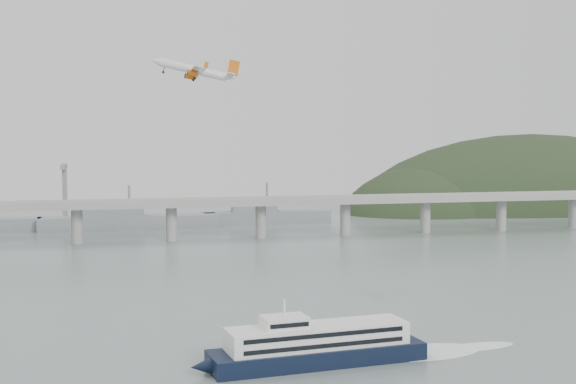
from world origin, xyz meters
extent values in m
plane|color=slate|center=(0.00, 0.00, 0.00)|extent=(900.00, 900.00, 0.00)
cube|color=gray|center=(0.00, 200.00, 20.00)|extent=(800.00, 22.00, 2.20)
cube|color=gray|center=(0.00, 189.50, 22.00)|extent=(800.00, 0.60, 1.80)
cube|color=gray|center=(0.00, 210.50, 22.00)|extent=(800.00, 0.60, 1.80)
cylinder|color=gray|center=(-80.00, 200.00, 9.50)|extent=(6.00, 6.00, 21.00)
cylinder|color=gray|center=(-30.00, 200.00, 9.50)|extent=(6.00, 6.00, 21.00)
cylinder|color=gray|center=(20.00, 200.00, 9.50)|extent=(6.00, 6.00, 21.00)
cylinder|color=gray|center=(70.00, 200.00, 9.50)|extent=(6.00, 6.00, 21.00)
cylinder|color=gray|center=(120.00, 200.00, 9.50)|extent=(6.00, 6.00, 21.00)
cylinder|color=gray|center=(170.00, 200.00, 9.50)|extent=(6.00, 6.00, 21.00)
cylinder|color=gray|center=(220.00, 200.00, 9.50)|extent=(6.00, 6.00, 21.00)
ellipsoid|color=#1F2E1A|center=(270.00, 330.00, -18.00)|extent=(320.00, 150.00, 156.00)
ellipsoid|color=#1F2E1A|center=(175.00, 320.00, -12.00)|extent=(140.00, 110.00, 96.00)
cube|color=slate|center=(-50.00, 265.00, 4.00)|extent=(110.55, 21.43, 8.00)
cube|color=slate|center=(-61.00, 265.00, 12.00)|extent=(39.01, 16.73, 8.00)
cylinder|color=slate|center=(-50.00, 265.00, 20.00)|extent=(1.60, 1.60, 14.00)
cube|color=slate|center=(40.00, 275.00, 4.00)|extent=(85.00, 13.60, 8.00)
cube|color=slate|center=(31.50, 275.00, 12.00)|extent=(29.75, 11.90, 8.00)
cylinder|color=slate|center=(40.00, 275.00, 20.00)|extent=(1.60, 1.60, 14.00)
cube|color=slate|center=(-90.00, 300.00, 20.00)|extent=(3.00, 3.00, 40.00)
cube|color=slate|center=(-90.00, 290.00, 38.00)|extent=(3.00, 28.00, 3.00)
cube|color=black|center=(-16.41, -41.91, 2.17)|extent=(55.35, 18.28, 4.35)
cone|color=black|center=(-45.61, -44.77, 2.17)|extent=(5.83, 4.86, 4.35)
cube|color=white|center=(-16.41, -41.91, 7.06)|extent=(46.48, 15.27, 5.43)
cube|color=black|center=(-15.88, -47.37, 8.48)|extent=(41.11, 4.20, 1.09)
cube|color=black|center=(-15.88, -47.37, 5.87)|extent=(41.11, 4.20, 1.09)
cube|color=black|center=(-16.95, -36.45, 8.48)|extent=(41.11, 4.20, 1.09)
cube|color=black|center=(-16.95, -36.45, 5.87)|extent=(41.11, 4.20, 1.09)
cube|color=white|center=(-25.06, -42.76, 11.19)|extent=(11.56, 8.63, 2.83)
cube|color=black|center=(-24.69, -46.60, 11.19)|extent=(9.75, 1.08, 1.09)
cylinder|color=white|center=(-25.06, -42.76, 14.67)|extent=(0.59, 0.59, 4.35)
ellipsoid|color=white|center=(13.87, -38.94, 0.05)|extent=(32.67, 18.63, 0.22)
ellipsoid|color=white|center=(29.01, -37.46, 0.05)|extent=(24.12, 10.08, 0.22)
cylinder|color=silver|center=(-32.86, 71.33, 81.92)|extent=(25.56, 4.69, 8.33)
cone|color=silver|center=(-47.01, 71.40, 84.84)|extent=(4.37, 3.45, 3.95)
cone|color=silver|center=(-18.17, 71.29, 79.34)|extent=(5.23, 3.47, 4.13)
cube|color=silver|center=(-32.15, 71.28, 80.85)|extent=(4.67, 30.70, 2.80)
cube|color=silver|center=(-18.93, 71.32, 80.15)|extent=(2.94, 10.85, 1.36)
cube|color=#CE5C0E|center=(-17.44, 71.47, 82.88)|extent=(5.17, 0.64, 6.58)
cylinder|color=#CE5C0E|center=(-33.77, 76.18, 79.64)|extent=(4.24, 2.29, 2.82)
cylinder|color=black|center=(-35.62, 76.19, 80.02)|extent=(0.76, 2.09, 2.10)
cube|color=silver|center=(-33.58, 76.23, 80.52)|extent=(2.43, 0.29, 1.53)
cylinder|color=#CE5C0E|center=(-33.71, 66.26, 80.15)|extent=(4.24, 2.29, 2.82)
cylinder|color=black|center=(-35.56, 66.27, 80.53)|extent=(0.76, 2.09, 2.10)
cube|color=silver|center=(-33.53, 66.31, 81.03)|extent=(2.43, 0.29, 1.53)
cylinder|color=black|center=(-32.50, 73.54, 79.14)|extent=(0.76, 0.44, 2.20)
cylinder|color=black|center=(-32.70, 73.49, 78.17)|extent=(1.18, 0.42, 1.19)
cylinder|color=black|center=(-32.47, 68.85, 79.38)|extent=(0.76, 0.44, 2.20)
cylinder|color=black|center=(-32.67, 68.80, 78.41)|extent=(1.18, 0.42, 1.19)
cylinder|color=black|center=(-43.98, 71.25, 81.64)|extent=(0.76, 0.44, 2.20)
cylinder|color=black|center=(-44.18, 71.20, 80.67)|extent=(1.18, 0.42, 1.19)
cube|color=#CE5C0E|center=(-30.26, 86.66, 80.76)|extent=(1.85, 0.30, 2.42)
cube|color=#CE5C0E|center=(-30.08, 56.00, 82.33)|extent=(1.85, 0.30, 2.42)
camera|label=1|loc=(-68.47, -222.08, 55.51)|focal=48.00mm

